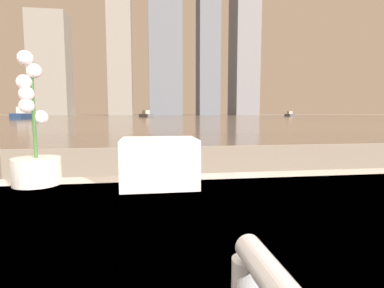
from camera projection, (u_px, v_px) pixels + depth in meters
faucet_near at (265, 279)px, 0.35m from camera, size 0.04×0.19×0.08m
potted_orchid at (35, 152)px, 1.01m from camera, size 0.16×0.16×0.45m
towel_stack at (159, 162)px, 1.01m from camera, size 0.25×0.20×0.16m
harbor_water at (149, 117)px, 61.27m from camera, size 180.00×110.00×0.01m
harbor_boat_0 at (146, 115)px, 57.52m from camera, size 2.81×3.75×1.35m
harbor_boat_1 at (290, 115)px, 69.17m from camera, size 1.32×3.41×1.26m
harbor_boat_2 at (24, 115)px, 39.97m from camera, size 1.93×4.47×1.63m
skyline_tower_0 at (51, 65)px, 109.38m from camera, size 13.16×10.93×36.55m
skyline_tower_1 at (119, 35)px, 111.82m from camera, size 8.76×7.87×59.63m
skyline_tower_2 at (165, 5)px, 113.09m from camera, size 12.49×9.40×82.81m
skyline_tower_3 at (208, 34)px, 116.55m from camera, size 8.06×10.17×63.14m
skyline_tower_4 at (244, 28)px, 118.39m from camera, size 9.29×13.16×68.79m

